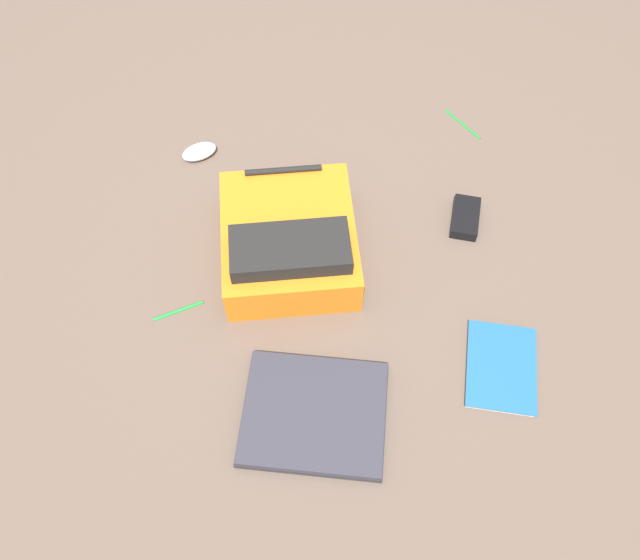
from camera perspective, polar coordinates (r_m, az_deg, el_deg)
name	(u,v)px	position (r m, az deg, el deg)	size (l,w,h in m)	color
ground_plane	(315,285)	(1.70, -0.43, -0.42)	(3.83, 3.83, 0.00)	brown
backpack	(289,241)	(1.69, -2.75, 3.41)	(0.37, 0.41, 0.18)	orange
laptop	(314,414)	(1.54, -0.56, -11.57)	(0.36, 0.31, 0.03)	#24242C
book_manual	(500,367)	(1.65, 15.45, -7.36)	(0.20, 0.25, 0.02)	silver
computer_mouse	(199,152)	(1.98, -10.51, 10.93)	(0.06, 0.10, 0.04)	silver
power_brick	(465,218)	(1.84, 12.51, 5.33)	(0.07, 0.13, 0.03)	black
pen_black	(463,124)	(2.08, 12.31, 13.17)	(0.01, 0.01, 0.15)	#198C33
pen_blue	(178,310)	(1.70, -12.28, -2.57)	(0.01, 0.01, 0.13)	#198C33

